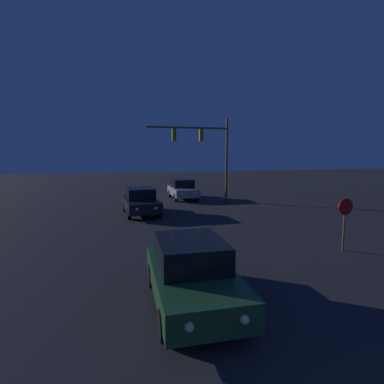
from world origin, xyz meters
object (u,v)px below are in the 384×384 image
Objects in this scene: car_mid at (141,201)px; traffic_signal_mast at (207,146)px; stop_sign at (345,215)px; car_far at (183,189)px; car_near at (192,272)px.

traffic_signal_mast is (5.30, 3.14, 3.51)m from car_mid.
car_mid is 11.59m from stop_sign.
car_far is 15.10m from stop_sign.
car_far is at bearing -100.39° from car_near.
car_far is at bearing -129.13° from car_mid.
traffic_signal_mast reaches higher than car_near.
car_near is 17.66m from car_far.
car_far is (3.81, 17.25, 0.00)m from car_near.
car_near is 0.99× the size of car_mid.
car_near is 1.01× the size of car_far.
car_near and car_far have the same top height.
car_mid is 1.01× the size of car_far.
car_mid is (-0.19, 11.70, 0.00)m from car_near.
car_mid is at bearing -149.37° from traffic_signal_mast.
car_near is at bearing 78.16° from car_far.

